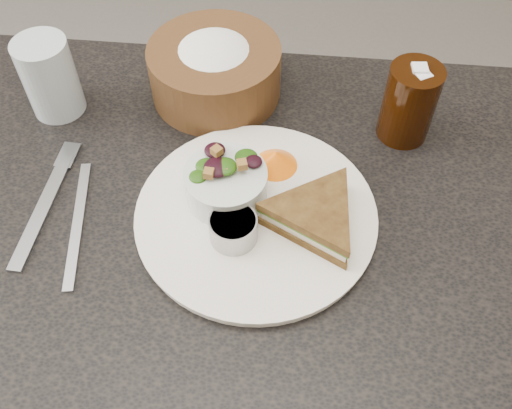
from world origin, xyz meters
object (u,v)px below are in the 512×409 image
object	(u,v)px
salad_bowl	(226,180)
water_glass	(50,77)
sandwich	(316,216)
dining_table	(220,339)
bread_basket	(215,64)
dressing_ramekin	(233,229)
dinner_plate	(256,215)
cola_glass	(410,100)

from	to	relation	value
salad_bowl	water_glass	distance (m)	0.32
sandwich	salad_bowl	size ratio (longest dim) A/B	1.41
dining_table	bread_basket	xyz separation A→B (m)	(-0.02, 0.24, 0.43)
dressing_ramekin	dinner_plate	bearing A→B (deg)	59.60
dinner_plate	sandwich	bearing A→B (deg)	-9.55
dining_table	water_glass	world-z (taller)	water_glass
dressing_ramekin	bread_basket	world-z (taller)	bread_basket
sandwich	bread_basket	size ratio (longest dim) A/B	0.76
dinner_plate	sandwich	world-z (taller)	sandwich
dining_table	bread_basket	world-z (taller)	bread_basket
salad_bowl	cola_glass	xyz separation A→B (m)	(0.24, 0.15, 0.02)
dressing_ramekin	water_glass	size ratio (longest dim) A/B	0.51
dining_table	salad_bowl	world-z (taller)	salad_bowl
dining_table	dinner_plate	size ratio (longest dim) A/B	3.26
dining_table	cola_glass	distance (m)	0.54
dining_table	dressing_ramekin	size ratio (longest dim) A/B	16.77
dining_table	water_glass	size ratio (longest dim) A/B	8.51
dining_table	water_glass	bearing A→B (deg)	143.67
sandwich	bread_basket	distance (m)	0.30
sandwich	salad_bowl	xyz separation A→B (m)	(-0.12, 0.04, 0.01)
dining_table	water_glass	xyz separation A→B (m)	(-0.25, 0.19, 0.43)
dining_table	dressing_ramekin	world-z (taller)	dressing_ramekin
dressing_ramekin	cola_glass	xyz separation A→B (m)	(0.22, 0.22, 0.03)
dining_table	dressing_ramekin	distance (m)	0.41
dinner_plate	dressing_ramekin	xyz separation A→B (m)	(-0.02, -0.04, 0.02)
dining_table	dinner_plate	world-z (taller)	dinner_plate
sandwich	dressing_ramekin	size ratio (longest dim) A/B	2.51
dining_table	dinner_plate	distance (m)	0.39
dining_table	salad_bowl	xyz separation A→B (m)	(0.02, 0.03, 0.42)
sandwich	salad_bowl	distance (m)	0.12
sandwich	bread_basket	bearing A→B (deg)	150.64
bread_basket	dinner_plate	bearing A→B (deg)	-70.01
bread_basket	cola_glass	distance (m)	0.29
salad_bowl	water_glass	bearing A→B (deg)	150.91
salad_bowl	dressing_ramekin	xyz separation A→B (m)	(0.02, -0.06, -0.01)
sandwich	salad_bowl	bearing A→B (deg)	-169.87
salad_bowl	cola_glass	size ratio (longest dim) A/B	0.84
dinner_plate	cola_glass	distance (m)	0.27
bread_basket	water_glass	distance (m)	0.24
dinner_plate	cola_glass	world-z (taller)	cola_glass
cola_glass	dressing_ramekin	bearing A→B (deg)	-135.31
sandwich	dressing_ramekin	bearing A→B (deg)	-136.84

